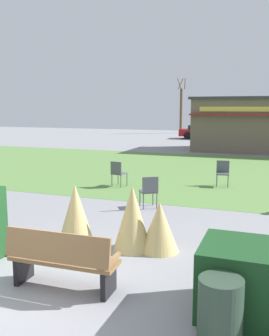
{
  "coord_description": "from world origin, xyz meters",
  "views": [
    {
      "loc": [
        3.44,
        -4.44,
        2.74
      ],
      "look_at": [
        0.22,
        4.31,
        1.25
      ],
      "focal_mm": 40.55,
      "sensor_mm": 36.0,
      "label": 1
    }
  ],
  "objects_px": {
    "cafe_chair_east": "(118,172)",
    "tree_right_bg": "(181,109)",
    "cafe_chair_west": "(149,189)",
    "parked_car_west_slot": "(204,132)",
    "park_bench": "(62,260)",
    "trash_bin": "(220,312)",
    "cafe_chair_center": "(223,171)"
  },
  "relations": [
    {
      "from": "cafe_chair_west",
      "to": "cafe_chair_center",
      "type": "distance_m",
      "value": 4.01
    },
    {
      "from": "park_bench",
      "to": "cafe_chair_east",
      "type": "height_order",
      "value": "park_bench"
    },
    {
      "from": "cafe_chair_center",
      "to": "tree_right_bg",
      "type": "xyz_separation_m",
      "value": [
        -7.85,
        26.72,
        1.99
      ]
    },
    {
      "from": "park_bench",
      "to": "cafe_chair_east",
      "type": "xyz_separation_m",
      "value": [
        -2.14,
        7.3,
        0.05
      ]
    },
    {
      "from": "trash_bin",
      "to": "cafe_chair_east",
      "type": "bearing_deg",
      "value": 120.12
    },
    {
      "from": "cafe_chair_west",
      "to": "park_bench",
      "type": "bearing_deg",
      "value": -87.36
    },
    {
      "from": "park_bench",
      "to": "cafe_chair_west",
      "type": "bearing_deg",
      "value": 92.64
    },
    {
      "from": "trash_bin",
      "to": "cafe_chair_west",
      "type": "distance_m",
      "value": 6.11
    },
    {
      "from": "park_bench",
      "to": "cafe_chair_east",
      "type": "bearing_deg",
      "value": 106.33
    },
    {
      "from": "parked_car_west_slot",
      "to": "trash_bin",
      "type": "bearing_deg",
      "value": -79.63
    },
    {
      "from": "cafe_chair_east",
      "to": "cafe_chair_center",
      "type": "bearing_deg",
      "value": 21.79
    },
    {
      "from": "trash_bin",
      "to": "cafe_chair_center",
      "type": "bearing_deg",
      "value": 97.11
    },
    {
      "from": "cafe_chair_east",
      "to": "tree_right_bg",
      "type": "relative_size",
      "value": 0.15
    },
    {
      "from": "trash_bin",
      "to": "cafe_chair_east",
      "type": "xyz_separation_m",
      "value": [
        -4.56,
        7.87,
        0.12
      ]
    },
    {
      "from": "park_bench",
      "to": "tree_right_bg",
      "type": "height_order",
      "value": "tree_right_bg"
    },
    {
      "from": "park_bench",
      "to": "cafe_chair_east",
      "type": "distance_m",
      "value": 7.61
    },
    {
      "from": "cafe_chair_center",
      "to": "park_bench",
      "type": "bearing_deg",
      "value": -98.35
    },
    {
      "from": "cafe_chair_west",
      "to": "parked_car_west_slot",
      "type": "bearing_deg",
      "value": 96.47
    },
    {
      "from": "parked_car_west_slot",
      "to": "cafe_chair_east",
      "type": "bearing_deg",
      "value": -87.94
    },
    {
      "from": "park_bench",
      "to": "cafe_chair_center",
      "type": "bearing_deg",
      "value": 81.65
    },
    {
      "from": "parked_car_west_slot",
      "to": "tree_right_bg",
      "type": "xyz_separation_m",
      "value": [
        -3.67,
        6.82,
        1.88
      ]
    },
    {
      "from": "tree_right_bg",
      "to": "cafe_chair_east",
      "type": "bearing_deg",
      "value": -81.03
    },
    {
      "from": "cafe_chair_east",
      "to": "tree_right_bg",
      "type": "xyz_separation_m",
      "value": [
        -4.43,
        28.08,
        1.99
      ]
    },
    {
      "from": "cafe_chair_west",
      "to": "cafe_chair_center",
      "type": "relative_size",
      "value": 1.0
    },
    {
      "from": "cafe_chair_west",
      "to": "parked_car_west_slot",
      "type": "xyz_separation_m",
      "value": [
        -2.68,
        23.61,
        0.12
      ]
    },
    {
      "from": "cafe_chair_west",
      "to": "parked_car_west_slot",
      "type": "height_order",
      "value": "parked_car_west_slot"
    },
    {
      "from": "cafe_chair_center",
      "to": "tree_right_bg",
      "type": "relative_size",
      "value": 0.15
    },
    {
      "from": "trash_bin",
      "to": "cafe_chair_center",
      "type": "xyz_separation_m",
      "value": [
        -1.15,
        9.23,
        0.12
      ]
    },
    {
      "from": "park_bench",
      "to": "tree_right_bg",
      "type": "relative_size",
      "value": 0.3
    },
    {
      "from": "cafe_chair_east",
      "to": "parked_car_west_slot",
      "type": "bearing_deg",
      "value": 92.06
    },
    {
      "from": "park_bench",
      "to": "cafe_chair_east",
      "type": "relative_size",
      "value": 1.92
    },
    {
      "from": "cafe_chair_west",
      "to": "tree_right_bg",
      "type": "bearing_deg",
      "value": 101.78
    }
  ]
}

